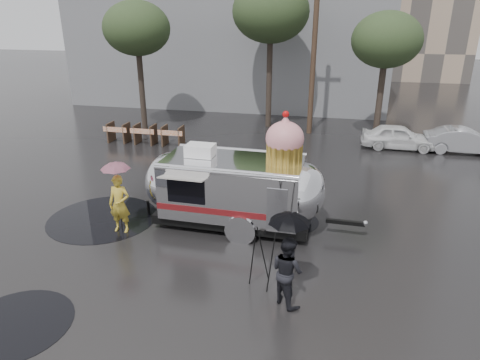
% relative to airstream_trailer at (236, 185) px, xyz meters
% --- Properties ---
extents(ground, '(120.00, 120.00, 0.00)m').
position_rel_airstream_trailer_xyz_m(ground, '(-1.10, -2.25, -1.34)').
color(ground, black).
rests_on(ground, ground).
extents(puddles, '(8.75, 8.49, 0.01)m').
position_rel_airstream_trailer_xyz_m(puddles, '(-3.21, -1.80, -1.34)').
color(puddles, black).
rests_on(puddles, ground).
extents(grey_building, '(22.00, 12.00, 13.00)m').
position_rel_airstream_trailer_xyz_m(grey_building, '(-5.10, 21.75, 5.16)').
color(grey_building, slate).
rests_on(grey_building, ground).
extents(utility_pole, '(1.60, 0.28, 9.00)m').
position_rel_airstream_trailer_xyz_m(utility_pole, '(1.40, 11.75, 3.28)').
color(utility_pole, '#473323').
rests_on(utility_pole, ground).
extents(tree_left, '(3.64, 3.64, 6.95)m').
position_rel_airstream_trailer_xyz_m(tree_left, '(-8.10, 10.75, 4.14)').
color(tree_left, '#382D26').
rests_on(tree_left, ground).
extents(tree_mid, '(4.20, 4.20, 8.03)m').
position_rel_airstream_trailer_xyz_m(tree_mid, '(-1.10, 12.75, 5.00)').
color(tree_mid, '#382D26').
rests_on(tree_mid, ground).
extents(tree_right, '(3.36, 3.36, 6.42)m').
position_rel_airstream_trailer_xyz_m(tree_right, '(4.90, 10.75, 3.71)').
color(tree_right, '#382D26').
rests_on(tree_right, ground).
extents(barricade_row, '(4.30, 0.80, 1.00)m').
position_rel_airstream_trailer_xyz_m(barricade_row, '(-6.65, 7.72, -0.82)').
color(barricade_row, '#473323').
rests_on(barricade_row, ground).
extents(airstream_trailer, '(7.12, 2.72, 3.83)m').
position_rel_airstream_trailer_xyz_m(airstream_trailer, '(0.00, 0.00, 0.00)').
color(airstream_trailer, silver).
rests_on(airstream_trailer, ground).
extents(person_left, '(0.67, 0.46, 1.82)m').
position_rel_airstream_trailer_xyz_m(person_left, '(-3.36, -1.21, -0.43)').
color(person_left, gold).
rests_on(person_left, ground).
extents(umbrella_pink, '(1.06, 1.06, 2.28)m').
position_rel_airstream_trailer_xyz_m(umbrella_pink, '(-3.36, -1.21, 0.57)').
color(umbrella_pink, '#CA7C96').
rests_on(umbrella_pink, ground).
extents(person_right, '(0.91, 0.88, 1.70)m').
position_rel_airstream_trailer_xyz_m(person_right, '(2.04, -3.58, -0.49)').
color(person_right, black).
rests_on(person_right, ground).
extents(umbrella_black, '(1.14, 1.14, 2.33)m').
position_rel_airstream_trailer_xyz_m(umbrella_black, '(2.04, -3.58, 0.59)').
color(umbrella_black, black).
rests_on(umbrella_black, ground).
extents(tripod, '(0.64, 0.59, 1.56)m').
position_rel_airstream_trailer_xyz_m(tripod, '(1.36, -3.04, -0.42)').
color(tripod, black).
rests_on(tripod, ground).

